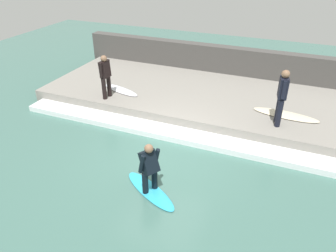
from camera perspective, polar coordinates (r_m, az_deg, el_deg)
ground_plane at (r=9.48m, az=-0.93°, el=-4.79°), size 28.00×28.00×0.00m
concrete_ledge at (r=12.29m, az=5.66°, el=4.86°), size 4.40×11.57×0.47m
back_wall at (r=14.30m, az=8.78°, el=10.62°), size 0.50×12.15×1.56m
wave_foam_crest at (r=10.21m, az=1.29°, el=-1.42°), size 0.72×10.99×0.19m
surfboard_riding at (r=8.17m, az=-3.11°, el=-11.17°), size 1.30×1.79×0.06m
surfer_riding at (r=7.70m, az=-3.27°, el=-6.93°), size 0.52×0.54×1.31m
surfer_waiting_near at (r=10.14m, az=19.22°, el=5.18°), size 0.57×0.31×1.72m
surfboard_waiting_near at (r=11.12m, az=19.77°, el=1.85°), size 0.76×2.10×0.06m
surfer_waiting_far at (r=11.61m, az=-10.87°, el=8.81°), size 0.53×0.28×1.54m
surfboard_waiting_far at (r=12.40m, az=-8.23°, el=6.24°), size 0.97×1.77×0.06m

